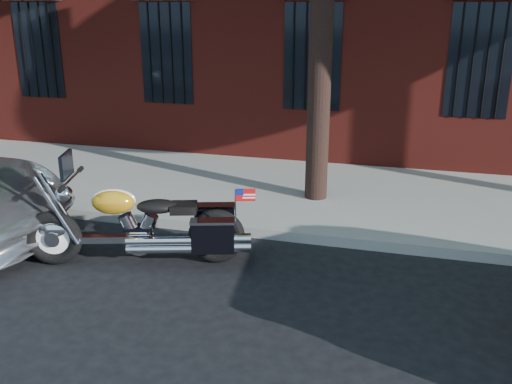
# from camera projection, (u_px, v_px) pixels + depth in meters

# --- Properties ---
(ground) EXTENTS (120.00, 120.00, 0.00)m
(ground) POSITION_uv_depth(u_px,v_px,m) (234.00, 280.00, 6.89)
(ground) COLOR black
(ground) RESTS_ON ground
(curb) EXTENTS (40.00, 0.16, 0.15)m
(curb) POSITION_uv_depth(u_px,v_px,m) (263.00, 232.00, 8.13)
(curb) COLOR gray
(curb) RESTS_ON ground
(sidewalk) EXTENTS (40.00, 3.60, 0.15)m
(sidewalk) POSITION_uv_depth(u_px,v_px,m) (290.00, 192.00, 9.85)
(sidewalk) COLOR gray
(sidewalk) RESTS_ON ground
(motorcycle) EXTENTS (2.90, 1.34, 1.47)m
(motorcycle) POSITION_uv_depth(u_px,v_px,m) (146.00, 228.00, 7.16)
(motorcycle) COLOR black
(motorcycle) RESTS_ON ground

